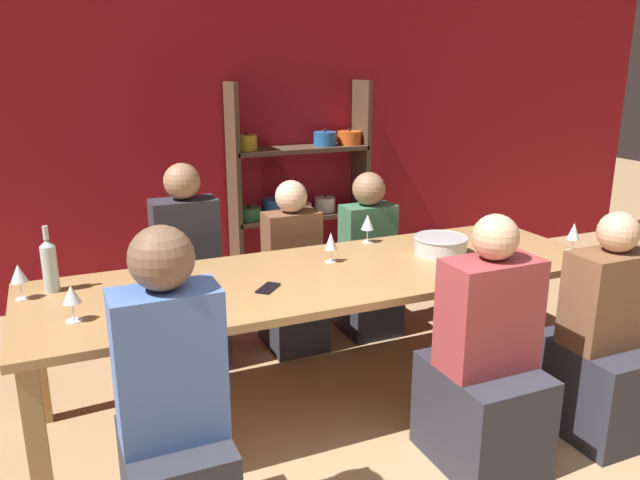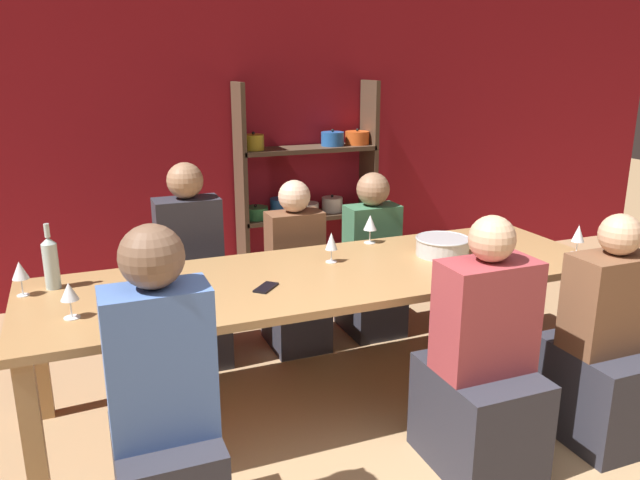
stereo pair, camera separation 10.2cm
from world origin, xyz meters
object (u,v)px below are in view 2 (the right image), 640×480
object	(u,v)px
dining_table	(327,285)
person_far_b	(192,289)
person_far_c	(295,286)
cell_phone	(266,287)
wine_glass_white_b	(496,226)
wine_glass_empty_a	(578,234)
person_near_c	(165,434)
wine_bottle_green	(51,262)
person_near_a	(481,380)
wine_glass_red_c	(20,271)
wine_glass_red_a	(331,242)
mixing_bowl	(443,246)
person_far_a	(371,273)
shelf_unit	(307,208)
wine_glass_white_a	(69,293)
wine_glass_red_b	(370,223)
person_near_b	(603,359)

from	to	relation	value
dining_table	person_far_b	bearing A→B (deg)	126.80
person_far_c	cell_phone	bearing A→B (deg)	61.86
wine_glass_white_b	person_far_c	size ratio (longest dim) A/B	0.15
cell_phone	person_far_c	distance (m)	1.02
wine_glass_empty_a	person_near_c	bearing A→B (deg)	-167.36
wine_bottle_green	person_near_a	distance (m)	2.12
wine_glass_red_c	cell_phone	distance (m)	1.16
wine_glass_red_a	wine_glass_red_c	bearing A→B (deg)	177.34
mixing_bowl	person_near_a	distance (m)	0.96
wine_bottle_green	person_far_a	bearing A→B (deg)	13.64
person_near_a	shelf_unit	bearing A→B (deg)	86.34
wine_glass_white_b	person_far_b	size ratio (longest dim) A/B	0.14
wine_glass_white_a	person_far_a	xyz separation A→B (m)	(1.91, 0.91, -0.45)
person_near_c	person_far_b	bearing A→B (deg)	75.97
shelf_unit	person_near_c	world-z (taller)	shelf_unit
wine_glass_white_a	person_near_a	distance (m)	1.86
person_far_c	wine_glass_white_b	bearing A→B (deg)	148.29
mixing_bowl	cell_phone	bearing A→B (deg)	-172.31
wine_glass_red_a	person_far_a	xyz separation A→B (m)	(0.56, 0.61, -0.44)
wine_glass_red_c	person_far_c	bearing A→B (deg)	18.17
person_near_a	person_far_a	world-z (taller)	person_near_a
wine_glass_red_c	person_far_c	size ratio (longest dim) A/B	0.15
dining_table	wine_glass_red_b	distance (m)	0.64
person_far_b	person_far_c	bearing A→B (deg)	175.76
wine_bottle_green	wine_glass_red_a	size ratio (longest dim) A/B	1.93
shelf_unit	wine_glass_red_b	xyz separation A→B (m)	(-0.15, -1.47, 0.23)
dining_table	wine_glass_red_c	bearing A→B (deg)	171.43
dining_table	wine_bottle_green	bearing A→B (deg)	168.27
wine_glass_red_b	wine_glass_red_c	xyz separation A→B (m)	(-1.93, -0.19, -0.00)
person_far_b	person_near_c	xyz separation A→B (m)	(-0.39, -1.57, 0.02)
person_far_a	person_far_b	world-z (taller)	person_far_b
wine_glass_empty_a	cell_phone	bearing A→B (deg)	176.26
wine_glass_empty_a	person_far_c	bearing A→B (deg)	145.02
person_near_b	wine_glass_red_a	bearing A→B (deg)	137.13
mixing_bowl	person_far_b	distance (m)	1.55
wine_glass_white_b	person_far_c	xyz separation A→B (m)	(-1.06, 0.65, -0.46)
wine_glass_white_b	wine_glass_empty_a	xyz separation A→B (m)	(0.33, -0.32, -0.01)
wine_glass_red_c	person_near_a	size ratio (longest dim) A/B	0.14
wine_bottle_green	wine_glass_red_b	xyz separation A→B (m)	(1.80, 0.13, -0.01)
person_near_a	wine_glass_red_a	bearing A→B (deg)	109.88
dining_table	mixing_bowl	xyz separation A→B (m)	(0.73, 0.03, 0.13)
person_far_a	wine_glass_white_b	bearing A→B (deg)	125.85
person_far_c	person_near_a	bearing A→B (deg)	102.84
shelf_unit	wine_glass_empty_a	world-z (taller)	shelf_unit
mixing_bowl	cell_phone	distance (m)	1.12
wine_bottle_green	person_far_b	bearing A→B (deg)	33.75
cell_phone	person_far_a	distance (m)	1.39
wine_glass_red_a	person_near_b	bearing A→B (deg)	-42.87
cell_phone	person_near_c	size ratio (longest dim) A/B	0.12
dining_table	wine_glass_empty_a	size ratio (longest dim) A/B	18.00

